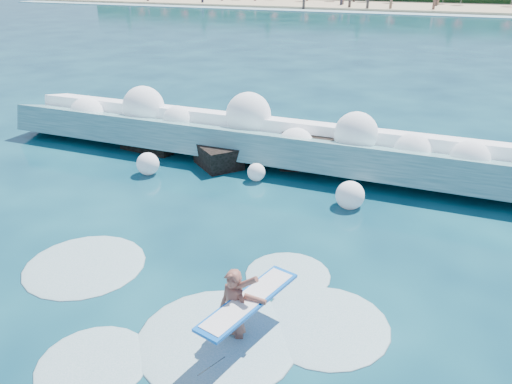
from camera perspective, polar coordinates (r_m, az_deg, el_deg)
ground at (r=11.59m, az=-10.76°, el=-8.07°), size 200.00×200.00×0.00m
beach at (r=86.46m, az=19.45°, el=19.33°), size 140.00×20.00×0.40m
wet_band at (r=75.53m, az=18.78°, el=18.71°), size 140.00×5.00×0.08m
breaking_wave at (r=17.40m, az=0.79°, el=5.82°), size 19.18×2.94×1.65m
rock_cluster at (r=17.52m, az=-4.29°, el=5.20°), size 7.82×3.04×1.19m
surfer_with_board at (r=9.04m, az=-2.22°, el=-13.30°), size 1.19×2.89×1.69m
wave_spray at (r=17.30m, az=-1.18°, el=7.41°), size 15.05×4.39×2.22m
surf_foam at (r=9.99m, az=-6.29°, el=-13.73°), size 9.24×5.66×0.15m
beachgoers at (r=82.31m, az=22.14°, el=19.35°), size 106.31×13.84×1.92m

